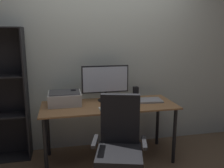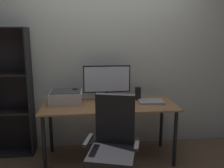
# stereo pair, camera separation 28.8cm
# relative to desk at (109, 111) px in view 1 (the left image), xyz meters

# --- Properties ---
(ground_plane) EXTENTS (12.00, 12.00, 0.00)m
(ground_plane) POSITION_rel_desk_xyz_m (0.00, 0.00, -0.65)
(ground_plane) COLOR brown
(back_wall) EXTENTS (6.40, 0.10, 2.60)m
(back_wall) POSITION_rel_desk_xyz_m (0.00, 0.50, 0.65)
(back_wall) COLOR beige
(back_wall) RESTS_ON ground
(desk) EXTENTS (1.67, 0.65, 0.74)m
(desk) POSITION_rel_desk_xyz_m (0.00, 0.00, 0.00)
(desk) COLOR olive
(desk) RESTS_ON ground
(monitor) EXTENTS (0.61, 0.20, 0.47)m
(monitor) POSITION_rel_desk_xyz_m (-0.01, 0.18, 0.35)
(monitor) COLOR black
(monitor) RESTS_ON desk
(keyboard) EXTENTS (0.29, 0.12, 0.02)m
(keyboard) POSITION_rel_desk_xyz_m (-0.01, -0.18, 0.09)
(keyboard) COLOR silver
(keyboard) RESTS_ON desk
(mouse) EXTENTS (0.06, 0.10, 0.03)m
(mouse) POSITION_rel_desk_xyz_m (0.18, -0.16, 0.10)
(mouse) COLOR black
(mouse) RESTS_ON desk
(coffee_mug) EXTENTS (0.10, 0.08, 0.10)m
(coffee_mug) POSITION_rel_desk_xyz_m (0.11, -0.02, 0.13)
(coffee_mug) COLOR #B72D28
(coffee_mug) RESTS_ON desk
(laptop) EXTENTS (0.34, 0.26, 0.02)m
(laptop) POSITION_rel_desk_xyz_m (0.55, 0.04, 0.10)
(laptop) COLOR #99999E
(laptop) RESTS_ON desk
(speaker_left) EXTENTS (0.06, 0.07, 0.17)m
(speaker_left) POSITION_rel_desk_xyz_m (-0.43, 0.18, 0.17)
(speaker_left) COLOR black
(speaker_left) RESTS_ON desk
(speaker_right) EXTENTS (0.06, 0.07, 0.17)m
(speaker_right) POSITION_rel_desk_xyz_m (0.40, 0.18, 0.17)
(speaker_right) COLOR black
(speaker_right) RESTS_ON desk
(printer) EXTENTS (0.40, 0.34, 0.16)m
(printer) POSITION_rel_desk_xyz_m (-0.54, 0.13, 0.17)
(printer) COLOR silver
(printer) RESTS_ON desk
(office_chair) EXTENTS (0.57, 0.56, 1.01)m
(office_chair) POSITION_rel_desk_xyz_m (-0.03, -0.67, -0.20)
(office_chair) COLOR #232326
(office_chair) RESTS_ON ground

